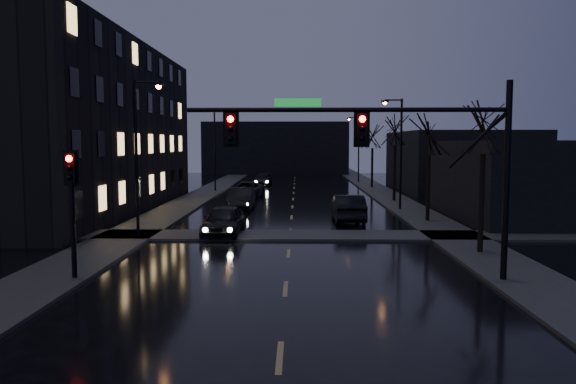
{
  "coord_description": "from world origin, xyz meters",
  "views": [
    {
      "loc": [
        0.4,
        -10.39,
        4.88
      ],
      "look_at": [
        0.07,
        8.66,
        3.2
      ],
      "focal_mm": 35.0,
      "sensor_mm": 36.0,
      "label": 1
    }
  ],
  "objects_px": {
    "oncoming_car_a": "(223,221)",
    "lead_car": "(348,208)",
    "oncoming_car_d": "(263,180)",
    "oncoming_car_c": "(246,190)",
    "oncoming_car_b": "(241,199)"
  },
  "relations": [
    {
      "from": "oncoming_car_a",
      "to": "lead_car",
      "type": "xyz_separation_m",
      "value": [
        7.01,
        5.35,
        0.04
      ]
    },
    {
      "from": "oncoming_car_d",
      "to": "lead_car",
      "type": "distance_m",
      "value": 29.37
    },
    {
      "from": "oncoming_car_c",
      "to": "lead_car",
      "type": "relative_size",
      "value": 1.03
    },
    {
      "from": "oncoming_car_a",
      "to": "oncoming_car_d",
      "type": "distance_m",
      "value": 33.86
    },
    {
      "from": "oncoming_car_b",
      "to": "oncoming_car_c",
      "type": "xyz_separation_m",
      "value": [
        -0.37,
        8.14,
        -0.05
      ]
    },
    {
      "from": "oncoming_car_b",
      "to": "oncoming_car_d",
      "type": "height_order",
      "value": "oncoming_car_b"
    },
    {
      "from": "oncoming_car_a",
      "to": "oncoming_car_c",
      "type": "relative_size",
      "value": 0.89
    },
    {
      "from": "oncoming_car_b",
      "to": "oncoming_car_d",
      "type": "xyz_separation_m",
      "value": [
        0.17,
        22.25,
        -0.1
      ]
    },
    {
      "from": "oncoming_car_b",
      "to": "lead_car",
      "type": "distance_m",
      "value": 9.57
    },
    {
      "from": "oncoming_car_c",
      "to": "oncoming_car_a",
      "type": "bearing_deg",
      "value": -81.81
    },
    {
      "from": "oncoming_car_b",
      "to": "lead_car",
      "type": "height_order",
      "value": "lead_car"
    },
    {
      "from": "oncoming_car_a",
      "to": "lead_car",
      "type": "bearing_deg",
      "value": 39.54
    },
    {
      "from": "oncoming_car_d",
      "to": "oncoming_car_a",
      "type": "bearing_deg",
      "value": -88.2
    },
    {
      "from": "oncoming_car_d",
      "to": "lead_car",
      "type": "xyz_separation_m",
      "value": [
        7.07,
        -28.51,
        0.15
      ]
    },
    {
      "from": "oncoming_car_b",
      "to": "oncoming_car_a",
      "type": "bearing_deg",
      "value": -88.34
    }
  ]
}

